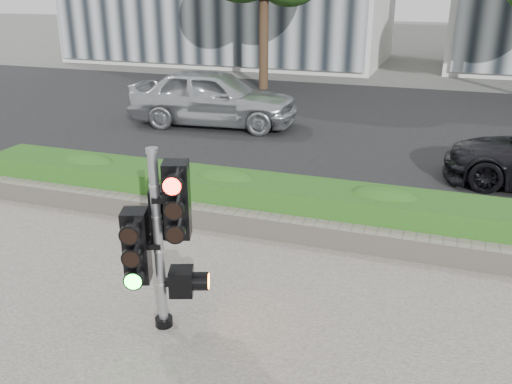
% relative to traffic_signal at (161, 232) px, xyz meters
% --- Properties ---
extents(ground, '(120.00, 120.00, 0.00)m').
position_rel_traffic_signal_xyz_m(ground, '(0.59, 0.80, -1.23)').
color(ground, '#51514C').
rests_on(ground, ground).
extents(road, '(60.00, 13.00, 0.02)m').
position_rel_traffic_signal_xyz_m(road, '(0.59, 10.80, -1.22)').
color(road, black).
rests_on(road, ground).
extents(curb, '(60.00, 0.25, 0.12)m').
position_rel_traffic_signal_xyz_m(curb, '(0.59, 3.95, -1.17)').
color(curb, gray).
rests_on(curb, ground).
extents(stone_wall, '(12.00, 0.32, 0.34)m').
position_rel_traffic_signal_xyz_m(stone_wall, '(0.59, 2.70, -1.03)').
color(stone_wall, gray).
rests_on(stone_wall, sidewalk).
extents(hedge, '(12.00, 1.00, 0.68)m').
position_rel_traffic_signal_xyz_m(hedge, '(0.59, 3.35, -0.86)').
color(hedge, '#418C2B').
rests_on(hedge, sidewalk).
extents(traffic_signal, '(0.79, 0.69, 2.18)m').
position_rel_traffic_signal_xyz_m(traffic_signal, '(0.00, 0.00, 0.00)').
color(traffic_signal, black).
rests_on(traffic_signal, sidewalk).
extents(car_silver, '(4.88, 2.32, 1.61)m').
position_rel_traffic_signal_xyz_m(car_silver, '(-3.36, 9.20, -0.41)').
color(car_silver, '#AEB1B5').
rests_on(car_silver, road).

